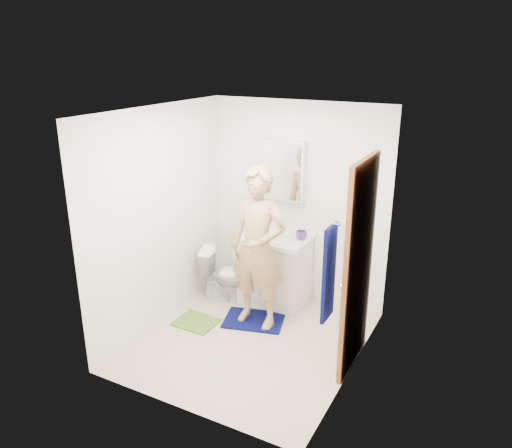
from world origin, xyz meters
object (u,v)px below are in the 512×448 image
at_px(toilet, 228,275).
at_px(toothbrush_cup, 301,235).
at_px(vanity_cabinet, 275,272).
at_px(soap_dispenser, 250,227).
at_px(medicine_cabinet, 285,170).
at_px(towel, 329,273).
at_px(man, 258,248).

distance_m(toilet, toothbrush_cup, 1.05).
height_order(vanity_cabinet, toothbrush_cup, toothbrush_cup).
bearing_deg(vanity_cabinet, soap_dispenser, -164.74).
bearing_deg(soap_dispenser, toothbrush_cup, 13.36).
xyz_separation_m(vanity_cabinet, soap_dispenser, (-0.30, -0.08, 0.54)).
distance_m(vanity_cabinet, medicine_cabinet, 1.22).
xyz_separation_m(vanity_cabinet, toothbrush_cup, (0.30, 0.06, 0.50)).
bearing_deg(toilet, towel, -145.00).
bearing_deg(man, toothbrush_cup, 71.28).
bearing_deg(towel, toothbrush_cup, 119.65).
height_order(towel, toothbrush_cup, towel).
relative_size(toilet, man, 0.37).
xyz_separation_m(towel, toothbrush_cup, (-0.88, 1.55, -0.35)).
relative_size(medicine_cabinet, towel, 0.87).
bearing_deg(towel, medicine_cabinet, 124.61).
height_order(toilet, man, man).
height_order(medicine_cabinet, toilet, medicine_cabinet).
bearing_deg(toilet, man, -138.82).
height_order(vanity_cabinet, towel, towel).
relative_size(towel, soap_dispenser, 4.40).
height_order(vanity_cabinet, medicine_cabinet, medicine_cabinet).
height_order(towel, man, man).
xyz_separation_m(toilet, man, (0.59, -0.35, 0.58)).
bearing_deg(vanity_cabinet, medicine_cabinet, 90.00).
height_order(towel, toilet, towel).
bearing_deg(vanity_cabinet, towel, -51.53).
xyz_separation_m(soap_dispenser, toothbrush_cup, (0.60, 0.14, -0.04)).
relative_size(towel, toilet, 1.21).
xyz_separation_m(vanity_cabinet, toilet, (-0.54, -0.21, -0.07)).
xyz_separation_m(medicine_cabinet, toothbrush_cup, (0.30, -0.16, -0.70)).
xyz_separation_m(vanity_cabinet, medicine_cabinet, (0.00, 0.22, 1.20)).
relative_size(towel, man, 0.45).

